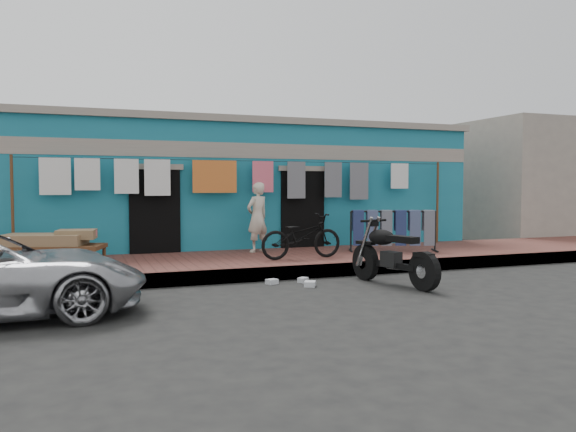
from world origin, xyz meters
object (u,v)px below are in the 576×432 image
Objects in this scene: bicycle at (301,231)px; motorcycle at (393,253)px; jeans_rack at (393,230)px; seated_person at (257,217)px; charpoy at (55,248)px.

bicycle reaches higher than motorcycle.
bicycle is 0.94× the size of motorcycle.
jeans_rack is (1.55, 2.58, 0.17)m from motorcycle.
seated_person reaches higher than motorcycle.
seated_person is 1.53m from bicycle.
motorcycle is 6.26m from charpoy.
charpoy is (-4.66, 0.81, -0.25)m from bicycle.
motorcycle is at bearing -27.75° from charpoy.
motorcycle is at bearing 86.55° from seated_person.
jeans_rack is at bearing -2.67° from charpoy.
motorcycle is at bearing -120.94° from jeans_rack.
bicycle is at bearing 84.12° from seated_person.
motorcycle is (0.88, -2.10, -0.25)m from bicycle.
bicycle is 2.48m from jeans_rack.
motorcycle is 3.02m from jeans_rack.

